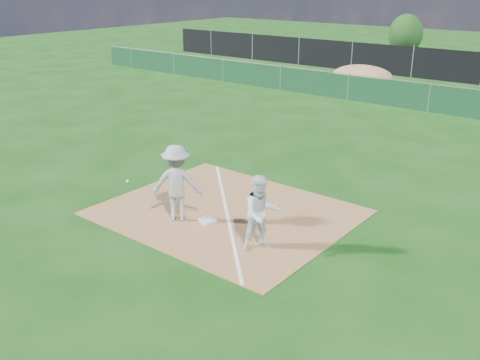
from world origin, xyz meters
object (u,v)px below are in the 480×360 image
at_px(car_left, 401,56).
at_px(first_base, 207,220).
at_px(runner, 261,213).
at_px(play_at_first, 177,183).
at_px(tree_left, 406,34).

bearing_deg(car_left, first_base, -152.48).
bearing_deg(runner, first_base, 114.97).
bearing_deg(car_left, play_at_first, -153.98).
relative_size(first_base, runner, 0.20).
relative_size(first_base, play_at_first, 0.17).
bearing_deg(first_base, play_at_first, -153.00).
relative_size(first_base, tree_left, 0.12).
distance_m(runner, tree_left, 33.80).
xyz_separation_m(play_at_first, car_left, (-5.55, 26.62, -0.28)).
distance_m(runner, car_left, 27.75).
relative_size(runner, tree_left, 0.57).
relative_size(runner, car_left, 0.43).
height_order(play_at_first, car_left, play_at_first).
xyz_separation_m(runner, tree_left, (-10.15, 32.24, 0.70)).
height_order(first_base, runner, runner).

